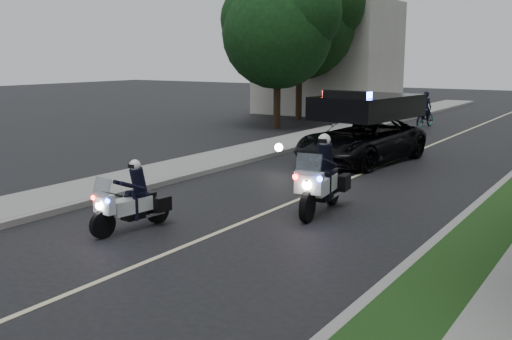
% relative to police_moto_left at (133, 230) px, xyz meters
% --- Properties ---
extents(ground, '(120.00, 120.00, 0.00)m').
position_rel_police_moto_left_xyz_m(ground, '(1.64, 0.20, 0.00)').
color(ground, black).
rests_on(ground, ground).
extents(curb_right, '(0.20, 60.00, 0.15)m').
position_rel_police_moto_left_xyz_m(curb_right, '(5.74, 10.20, 0.07)').
color(curb_right, gray).
rests_on(curb_right, ground).
extents(curb_left, '(0.20, 60.00, 0.15)m').
position_rel_police_moto_left_xyz_m(curb_left, '(-2.46, 10.20, 0.07)').
color(curb_left, gray).
rests_on(curb_left, ground).
extents(sidewalk_left, '(2.00, 60.00, 0.16)m').
position_rel_police_moto_left_xyz_m(sidewalk_left, '(-3.56, 10.20, 0.08)').
color(sidewalk_left, gray).
rests_on(sidewalk_left, ground).
extents(building_far, '(8.00, 6.00, 7.00)m').
position_rel_police_moto_left_xyz_m(building_far, '(-8.36, 26.20, 3.50)').
color(building_far, '#A8A396').
rests_on(building_far, ground).
extents(lane_marking, '(0.12, 50.00, 0.01)m').
position_rel_police_moto_left_xyz_m(lane_marking, '(1.64, 10.20, 0.00)').
color(lane_marking, '#BFB78C').
rests_on(lane_marking, ground).
extents(police_moto_left, '(0.83, 1.84, 1.51)m').
position_rel_police_moto_left_xyz_m(police_moto_left, '(0.00, 0.00, 0.00)').
color(police_moto_left, silver).
rests_on(police_moto_left, ground).
extents(police_moto_right, '(1.06, 2.28, 1.87)m').
position_rel_police_moto_left_xyz_m(police_moto_right, '(2.69, 3.50, 0.00)').
color(police_moto_right, silver).
rests_on(police_moto_right, ground).
extents(police_suv, '(3.27, 5.86, 2.71)m').
position_rel_police_moto_left_xyz_m(police_suv, '(0.78, 10.34, 0.00)').
color(police_suv, black).
rests_on(police_suv, ground).
extents(bicycle, '(0.88, 1.93, 0.98)m').
position_rel_police_moto_left_xyz_m(bicycle, '(-0.60, 21.98, 0.00)').
color(bicycle, black).
rests_on(bicycle, ground).
extents(cyclist, '(0.63, 0.46, 1.65)m').
position_rel_police_moto_left_xyz_m(cyclist, '(-0.60, 21.98, 0.00)').
color(cyclist, black).
rests_on(cyclist, ground).
extents(tree_left_near, '(6.48, 6.48, 9.24)m').
position_rel_police_moto_left_xyz_m(tree_left_near, '(-6.82, 17.33, 0.00)').
color(tree_left_near, '#123714').
rests_on(tree_left_near, ground).
extents(tree_left_far, '(8.43, 8.43, 10.59)m').
position_rel_police_moto_left_xyz_m(tree_left_far, '(-7.98, 21.71, 0.00)').
color(tree_left_far, black).
rests_on(tree_left_far, ground).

